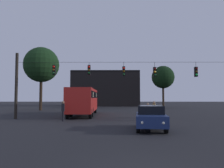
# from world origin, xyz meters

# --- Properties ---
(ground_plane) EXTENTS (168.00, 168.00, 0.00)m
(ground_plane) POSITION_xyz_m (0.00, 24.50, 0.00)
(ground_plane) COLOR black
(ground_plane) RESTS_ON ground
(overhead_signal_span) EXTENTS (20.81, 0.44, 6.36)m
(overhead_signal_span) POSITION_xyz_m (0.03, 15.74, 3.68)
(overhead_signal_span) COLOR black
(overhead_signal_span) RESTS_ON ground
(city_bus) EXTENTS (2.75, 11.05, 3.00)m
(city_bus) POSITION_xyz_m (-4.31, 20.20, 1.87)
(city_bus) COLOR #B21E19
(city_bus) RESTS_ON ground
(car_near_right) EXTENTS (2.26, 4.48, 1.52)m
(car_near_right) POSITION_xyz_m (1.49, 8.63, 0.80)
(car_near_right) COLOR navy
(car_near_right) RESTS_ON ground
(pedestrian_crossing_left) EXTENTS (0.27, 0.38, 1.74)m
(pedestrian_crossing_left) POSITION_xyz_m (-5.24, 13.62, 0.99)
(pedestrian_crossing_left) COLOR black
(pedestrian_crossing_left) RESTS_ON ground
(pedestrian_crossing_center) EXTENTS (0.34, 0.42, 1.55)m
(pedestrian_crossing_center) POSITION_xyz_m (3.17, 16.91, 0.86)
(pedestrian_crossing_center) COLOR black
(pedestrian_crossing_center) RESTS_ON ground
(pedestrian_crossing_right) EXTENTS (0.34, 0.42, 1.71)m
(pedestrian_crossing_right) POSITION_xyz_m (2.81, 14.67, 0.97)
(pedestrian_crossing_right) COLOR black
(pedestrian_crossing_right) RESTS_ON ground
(pedestrian_near_bus) EXTENTS (0.26, 0.37, 1.57)m
(pedestrian_near_bus) POSITION_xyz_m (2.13, 14.04, 0.88)
(pedestrian_near_bus) COLOR black
(pedestrian_near_bus) RESTS_ON ground
(corner_building) EXTENTS (16.00, 13.18, 8.35)m
(corner_building) POSITION_xyz_m (-2.80, 52.19, 4.18)
(corner_building) COLOR black
(corner_building) RESTS_ON ground
(tree_left_silhouette) EXTENTS (4.43, 4.43, 8.26)m
(tree_left_silhouette) POSITION_xyz_m (8.85, 38.28, 6.02)
(tree_left_silhouette) COLOR #2D2116
(tree_left_silhouette) RESTS_ON ground
(tree_behind_building) EXTENTS (5.66, 5.66, 10.17)m
(tree_behind_building) POSITION_xyz_m (-12.52, 30.17, 7.31)
(tree_behind_building) COLOR #2D2116
(tree_behind_building) RESTS_ON ground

